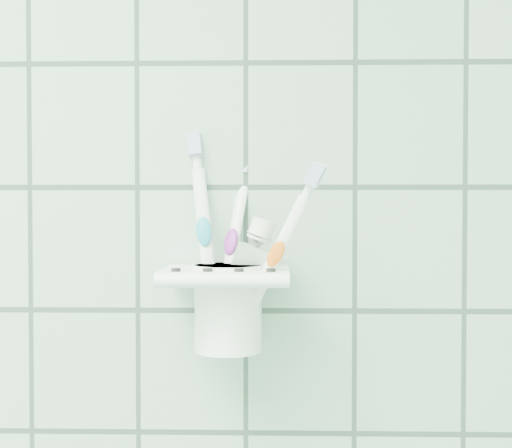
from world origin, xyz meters
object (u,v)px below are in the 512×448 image
toothbrush_blue (215,239)px  toothbrush_orange (233,243)px  toothpaste_tube (224,267)px  cup (228,304)px  holder_bracket (226,277)px  toothbrush_pink (216,231)px

toothbrush_blue → toothbrush_orange: size_ratio=1.04×
toothpaste_tube → cup: bearing=-47.9°
holder_bracket → toothbrush_orange: (0.01, -0.01, 0.03)m
toothbrush_pink → toothbrush_orange: bearing=-12.2°
cup → holder_bracket: bearing=-117.8°
cup → toothbrush_pink: (-0.01, -0.00, 0.07)m
toothbrush_pink → toothbrush_blue: (-0.00, -0.00, -0.01)m
toothbrush_blue → toothpaste_tube: bearing=90.1°
toothpaste_tube → toothbrush_orange: bearing=-48.2°
toothbrush_pink → toothbrush_orange: size_ratio=1.15×
toothbrush_blue → toothpaste_tube: toothbrush_blue is taller
holder_bracket → toothpaste_tube: (-0.00, 0.01, 0.01)m
holder_bracket → cup: (0.00, 0.00, -0.03)m
holder_bracket → cup: 0.03m
toothpaste_tube → toothbrush_blue: bearing=-102.7°
holder_bracket → cup: bearing=62.2°
toothbrush_blue → toothbrush_orange: toothbrush_blue is taller
holder_bracket → cup: size_ratio=1.44×
cup → toothpaste_tube: bearing=121.4°
cup → toothbrush_blue: size_ratio=0.43×
holder_bracket → toothpaste_tube: bearing=103.6°
holder_bracket → toothbrush_orange: bearing=-36.0°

